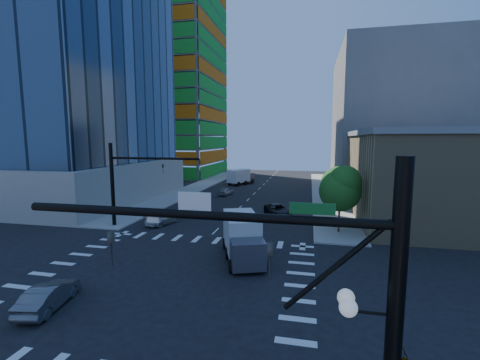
# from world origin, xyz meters

# --- Properties ---
(ground) EXTENTS (160.00, 160.00, 0.00)m
(ground) POSITION_xyz_m (0.00, 0.00, 0.00)
(ground) COLOR black
(ground) RESTS_ON ground
(road_markings) EXTENTS (20.00, 20.00, 0.01)m
(road_markings) POSITION_xyz_m (0.00, 0.00, 0.01)
(road_markings) COLOR silver
(road_markings) RESTS_ON ground
(sidewalk_ne) EXTENTS (5.00, 60.00, 0.15)m
(sidewalk_ne) POSITION_xyz_m (12.50, 40.00, 0.07)
(sidewalk_ne) COLOR gray
(sidewalk_ne) RESTS_ON ground
(sidewalk_nw) EXTENTS (5.00, 60.00, 0.15)m
(sidewalk_nw) POSITION_xyz_m (-12.50, 40.00, 0.07)
(sidewalk_nw) COLOR gray
(sidewalk_nw) RESTS_ON ground
(construction_building) EXTENTS (25.16, 34.50, 70.60)m
(construction_building) POSITION_xyz_m (-27.41, 61.93, 24.61)
(construction_building) COLOR slate
(construction_building) RESTS_ON ground
(commercial_building) EXTENTS (20.50, 22.50, 10.60)m
(commercial_building) POSITION_xyz_m (25.00, 22.00, 5.31)
(commercial_building) COLOR tan
(commercial_building) RESTS_ON ground
(bg_building_ne) EXTENTS (24.00, 30.00, 28.00)m
(bg_building_ne) POSITION_xyz_m (27.00, 55.00, 14.00)
(bg_building_ne) COLOR slate
(bg_building_ne) RESTS_ON ground
(signal_mast_se) EXTENTS (10.51, 2.48, 9.00)m
(signal_mast_se) POSITION_xyz_m (10.60, -11.50, 5.01)
(signal_mast_se) COLOR black
(signal_mast_se) RESTS_ON sidewalk_se
(signal_mast_nw) EXTENTS (10.20, 0.40, 9.00)m
(signal_mast_nw) POSITION_xyz_m (-10.00, 11.50, 5.49)
(signal_mast_nw) COLOR black
(signal_mast_nw) RESTS_ON sidewalk_nw
(tree_south) EXTENTS (4.16, 4.16, 6.82)m
(tree_south) POSITION_xyz_m (12.63, 13.90, 4.69)
(tree_south) COLOR #382316
(tree_south) RESTS_ON sidewalk_ne
(tree_north) EXTENTS (3.54, 3.52, 5.78)m
(tree_north) POSITION_xyz_m (12.93, 25.90, 3.99)
(tree_north) COLOR #382316
(tree_north) RESTS_ON sidewalk_ne
(car_nb_far) EXTENTS (4.32, 5.79, 1.46)m
(car_nb_far) POSITION_xyz_m (5.70, 20.08, 0.73)
(car_nb_far) COLOR black
(car_nb_far) RESTS_ON ground
(car_sb_near) EXTENTS (3.05, 4.87, 1.32)m
(car_sb_near) POSITION_xyz_m (-6.63, 13.46, 0.66)
(car_sb_near) COLOR silver
(car_sb_near) RESTS_ON ground
(car_sb_mid) EXTENTS (2.29, 4.05, 1.30)m
(car_sb_mid) POSITION_xyz_m (-4.48, 33.31, 0.65)
(car_sb_mid) COLOR #9DA0A4
(car_sb_mid) RESTS_ON ground
(car_sb_cross) EXTENTS (2.30, 4.52, 1.42)m
(car_sb_cross) POSITION_xyz_m (-4.85, -4.77, 0.71)
(car_sb_cross) COLOR #55565B
(car_sb_cross) RESTS_ON ground
(box_truck_near) EXTENTS (4.77, 7.00, 3.38)m
(box_truck_near) POSITION_xyz_m (4.42, 4.81, 1.50)
(box_truck_near) COLOR black
(box_truck_near) RESTS_ON ground
(box_truck_far) EXTENTS (5.01, 6.73, 3.25)m
(box_truck_far) POSITION_xyz_m (-4.66, 47.12, 1.44)
(box_truck_far) COLOR black
(box_truck_far) RESTS_ON ground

